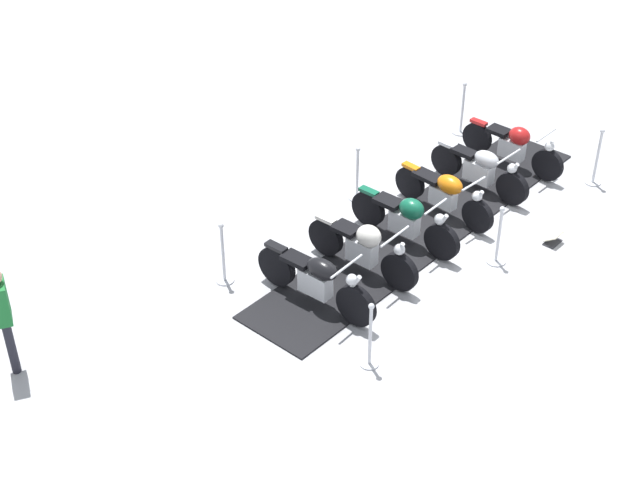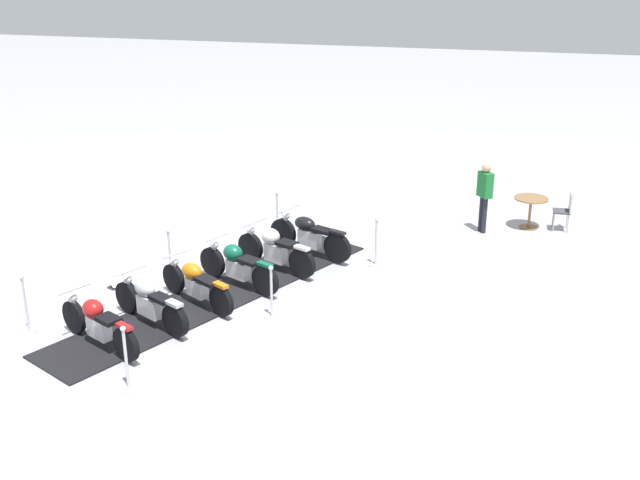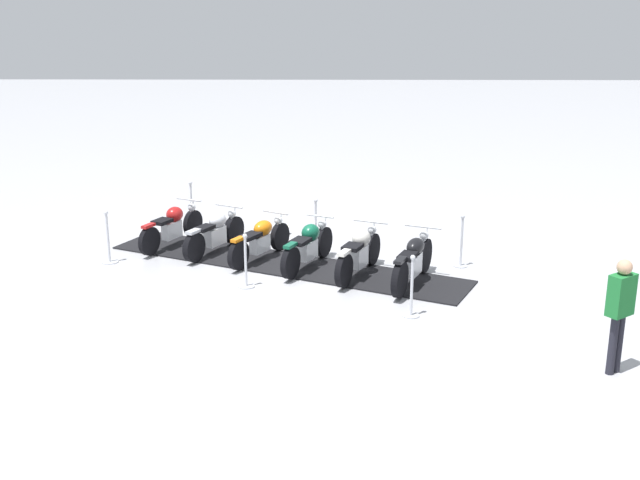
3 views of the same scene
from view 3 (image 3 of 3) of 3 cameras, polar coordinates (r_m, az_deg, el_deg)
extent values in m
plane|color=#B2B2B7|center=(16.39, -2.63, -1.77)|extent=(80.00, 80.00, 0.00)
cube|color=black|center=(16.39, -2.63, -1.72)|extent=(4.65, 7.68, 0.03)
cylinder|color=black|center=(15.90, 7.55, -1.09)|extent=(0.67, 0.38, 0.68)
cylinder|color=black|center=(14.48, 5.78, -2.86)|extent=(0.67, 0.38, 0.68)
cube|color=silver|center=(15.17, 6.71, -1.78)|extent=(0.58, 0.41, 0.39)
ellipsoid|color=black|center=(15.19, 6.90, -0.46)|extent=(0.62, 0.50, 0.31)
cube|color=black|center=(14.76, 6.33, -1.15)|extent=(0.56, 0.45, 0.08)
cube|color=black|center=(14.36, 5.82, -1.46)|extent=(0.40, 0.28, 0.06)
cylinder|color=silver|center=(15.73, 7.49, -0.19)|extent=(0.35, 0.20, 0.57)
cylinder|color=silver|center=(15.54, 7.44, 0.95)|extent=(0.32, 0.69, 0.04)
sphere|color=silver|center=(15.69, 7.52, 0.34)|extent=(0.18, 0.18, 0.18)
cylinder|color=black|center=(16.24, 3.78, -0.65)|extent=(0.65, 0.37, 0.65)
cylinder|color=black|center=(14.92, 1.74, -2.23)|extent=(0.65, 0.37, 0.65)
cube|color=silver|center=(15.56, 2.81, -1.22)|extent=(0.55, 0.41, 0.40)
ellipsoid|color=silver|center=(15.57, 3.00, 0.14)|extent=(0.53, 0.50, 0.36)
cube|color=black|center=(15.18, 2.37, -0.50)|extent=(0.52, 0.47, 0.08)
cube|color=silver|center=(14.81, 1.75, -0.92)|extent=(0.39, 0.28, 0.06)
cylinder|color=silver|center=(16.10, 3.72, 0.23)|extent=(0.26, 0.16, 0.56)
cylinder|color=silver|center=(15.95, 3.66, 1.33)|extent=(0.32, 0.68, 0.04)
sphere|color=silver|center=(16.10, 3.78, 0.73)|extent=(0.18, 0.18, 0.18)
cylinder|color=black|center=(16.69, 0.27, -0.14)|extent=(0.64, 0.38, 0.65)
cylinder|color=black|center=(15.38, -2.14, -1.65)|extent=(0.64, 0.38, 0.65)
cube|color=silver|center=(16.02, -0.89, -0.73)|extent=(0.57, 0.41, 0.37)
ellipsoid|color=#0F5138|center=(16.04, -0.68, 0.54)|extent=(0.55, 0.50, 0.35)
cube|color=black|center=(15.64, -1.45, -0.09)|extent=(0.56, 0.48, 0.08)
cube|color=#0F5138|center=(15.27, -2.15, -0.39)|extent=(0.38, 0.28, 0.06)
cylinder|color=silver|center=(16.54, 0.14, 0.69)|extent=(0.33, 0.20, 0.54)
cylinder|color=silver|center=(16.37, 0.01, 1.74)|extent=(0.29, 0.57, 0.04)
sphere|color=silver|center=(16.51, 0.16, 1.15)|extent=(0.18, 0.18, 0.18)
cylinder|color=black|center=(17.16, -2.91, 0.26)|extent=(0.58, 0.40, 0.61)
cylinder|color=black|center=(15.96, -5.91, -1.10)|extent=(0.58, 0.40, 0.61)
cube|color=silver|center=(16.55, -4.36, -0.28)|extent=(0.53, 0.42, 0.35)
ellipsoid|color=#D16B0F|center=(16.56, -4.14, 0.86)|extent=(0.60, 0.53, 0.32)
cube|color=black|center=(16.18, -5.11, 0.28)|extent=(0.62, 0.52, 0.08)
cube|color=#D16B0F|center=(15.87, -5.94, 0.04)|extent=(0.36, 0.28, 0.06)
cylinder|color=silver|center=(17.03, -3.07, 1.02)|extent=(0.29, 0.20, 0.52)
cylinder|color=silver|center=(16.88, -3.23, 2.00)|extent=(0.34, 0.56, 0.04)
sphere|color=silver|center=(17.02, -3.03, 1.42)|extent=(0.18, 0.18, 0.18)
cylinder|color=black|center=(17.71, -6.23, 0.72)|extent=(0.61, 0.41, 0.62)
cylinder|color=black|center=(16.57, -9.08, -0.53)|extent=(0.61, 0.41, 0.62)
cube|color=silver|center=(17.12, -7.61, 0.28)|extent=(0.60, 0.47, 0.38)
ellipsoid|color=#B7BAC1|center=(17.14, -7.39, 1.40)|extent=(0.57, 0.49, 0.30)
cube|color=black|center=(16.77, -8.35, 0.85)|extent=(0.54, 0.45, 0.08)
cube|color=#B7BAC1|center=(16.47, -9.13, 0.60)|extent=(0.38, 0.30, 0.06)
cylinder|color=silver|center=(17.57, -6.40, 1.49)|extent=(0.30, 0.20, 0.53)
cylinder|color=silver|center=(17.43, -6.58, 2.45)|extent=(0.36, 0.64, 0.04)
sphere|color=silver|center=(17.56, -6.38, 1.89)|extent=(0.18, 0.18, 0.18)
cylinder|color=black|center=(18.36, -9.16, 1.19)|extent=(0.60, 0.37, 0.62)
cylinder|color=black|center=(17.18, -12.21, -0.08)|extent=(0.60, 0.37, 0.62)
cube|color=silver|center=(17.75, -10.64, 0.72)|extent=(0.54, 0.40, 0.37)
ellipsoid|color=#AD1919|center=(17.76, -10.45, 1.83)|extent=(0.53, 0.49, 0.34)
cube|color=black|center=(17.43, -11.33, 1.33)|extent=(0.51, 0.46, 0.08)
cube|color=#AD1919|center=(17.08, -12.28, 1.01)|extent=(0.36, 0.27, 0.06)
cylinder|color=silver|center=(18.25, -9.30, 1.95)|extent=(0.24, 0.17, 0.53)
cylinder|color=silver|center=(18.13, -9.46, 2.89)|extent=(0.32, 0.61, 0.04)
sphere|color=silver|center=(18.25, -9.25, 2.35)|extent=(0.18, 0.18, 0.18)
cylinder|color=silver|center=(17.07, -14.93, -1.54)|extent=(0.35, 0.35, 0.03)
cylinder|color=silver|center=(16.92, -15.06, 0.14)|extent=(0.05, 0.05, 1.02)
sphere|color=silver|center=(16.78, -15.20, 1.92)|extent=(0.09, 0.09, 0.09)
cylinder|color=silver|center=(13.83, 6.57, -5.43)|extent=(0.30, 0.30, 0.03)
cylinder|color=silver|center=(13.65, 6.64, -3.42)|extent=(0.05, 0.05, 1.01)
sphere|color=silver|center=(13.47, 6.72, -1.26)|extent=(0.09, 0.09, 0.09)
cylinder|color=silver|center=(19.30, -9.19, 0.95)|extent=(0.30, 0.30, 0.03)
cylinder|color=silver|center=(19.16, -9.26, 2.47)|extent=(0.05, 0.05, 1.04)
sphere|color=silver|center=(19.03, -9.34, 4.09)|extent=(0.09, 0.09, 0.09)
cylinder|color=silver|center=(16.51, 10.09, -1.85)|extent=(0.28, 0.28, 0.03)
cylinder|color=silver|center=(16.35, 10.18, -0.14)|extent=(0.05, 0.05, 1.00)
sphere|color=silver|center=(16.20, 10.28, 1.67)|extent=(0.09, 0.09, 0.09)
cylinder|color=silver|center=(17.65, -0.31, -0.35)|extent=(0.33, 0.33, 0.03)
cylinder|color=silver|center=(17.50, -0.31, 1.21)|extent=(0.05, 0.05, 0.97)
sphere|color=silver|center=(17.37, -0.31, 2.87)|extent=(0.09, 0.09, 0.09)
cylinder|color=silver|center=(15.18, -5.34, -3.34)|extent=(0.33, 0.33, 0.03)
cylinder|color=silver|center=(15.01, -5.39, -1.58)|extent=(0.05, 0.05, 0.96)
sphere|color=silver|center=(14.86, -5.44, 0.29)|extent=(0.09, 0.09, 0.09)
cube|color=#333338|center=(18.50, -2.74, 0.45)|extent=(0.33, 0.39, 0.02)
cube|color=beige|center=(18.47, -2.74, 0.82)|extent=(0.34, 0.38, 0.16)
cylinder|color=#23232D|center=(12.30, 20.36, -7.13)|extent=(0.12, 0.12, 0.91)
cylinder|color=#23232D|center=(12.41, 20.74, -6.96)|extent=(0.12, 0.12, 0.91)
cube|color=#1E7233|center=(12.08, 20.92, -3.72)|extent=(0.41, 0.45, 0.62)
sphere|color=tan|center=(11.95, 21.13, -1.84)|extent=(0.22, 0.22, 0.22)
camera|label=1|loc=(21.86, 39.46, 23.69)|focal=52.59mm
camera|label=2|loc=(17.32, -56.73, 14.42)|focal=43.38mm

